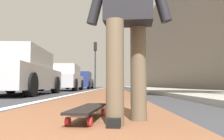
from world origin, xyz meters
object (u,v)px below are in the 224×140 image
object	(u,v)px
parked_car_far	(81,81)
traffic_light	(95,56)
parked_car_mid	(63,78)
parked_car_near	(19,73)
skateboard	(88,109)
skater_person	(128,10)

from	to	relation	value
parked_car_far	traffic_light	world-z (taller)	traffic_light
parked_car_mid	parked_car_near	bearing A→B (deg)	179.22
parked_car_far	parked_car_near	bearing A→B (deg)	179.69
skateboard	parked_car_far	world-z (taller)	parked_car_far
parked_car_mid	traffic_light	world-z (taller)	traffic_light
skater_person	parked_car_far	distance (m)	17.82
parked_car_near	parked_car_far	world-z (taller)	parked_car_far
parked_car_near	parked_car_far	bearing A→B (deg)	-0.31
skater_person	traffic_light	world-z (taller)	traffic_light
skater_person	traffic_light	distance (m)	18.47
skateboard	parked_car_near	distance (m)	5.90
skater_person	parked_car_far	bearing A→B (deg)	10.30
skateboard	parked_car_far	size ratio (longest dim) A/B	0.21
parked_car_near	traffic_light	distance (m)	13.26
parked_car_near	parked_car_mid	size ratio (longest dim) A/B	1.08
parked_car_near	parked_car_mid	world-z (taller)	parked_car_mid
parked_car_near	parked_car_far	size ratio (longest dim) A/B	1.12
skateboard	skater_person	size ratio (longest dim) A/B	0.52
skateboard	skater_person	bearing A→B (deg)	-113.27
skater_person	parked_car_mid	world-z (taller)	skater_person
parked_car_near	skateboard	bearing A→B (deg)	-150.30
skater_person	parked_car_mid	bearing A→B (deg)	16.12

